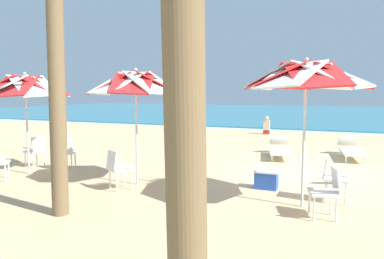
{
  "coord_description": "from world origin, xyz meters",
  "views": [
    {
      "loc": [
        0.74,
        -9.72,
        2.1
      ],
      "look_at": [
        -3.27,
        0.12,
        1.0
      ],
      "focal_mm": 33.67,
      "sensor_mm": 36.0,
      "label": 1
    }
  ],
  "objects": [
    {
      "name": "plastic_chair_0",
      "position": [
        0.69,
        -2.43,
        0.5
      ],
      "size": [
        0.48,
        0.45,
        0.87
      ],
      "color": "white",
      "rests_on": "ground"
    },
    {
      "name": "surf_foam",
      "position": [
        0.0,
        10.43,
        0.01
      ],
      "size": [
        80.0,
        0.7,
        0.01
      ],
      "primitive_type": "cube",
      "color": "white",
      "rests_on": "ground"
    },
    {
      "name": "beach_umbrella_0",
      "position": [
        0.19,
        -2.98,
        2.37
      ],
      "size": [
        2.27,
        2.27,
        2.72
      ],
      "color": "silver",
      "rests_on": "ground"
    },
    {
      "name": "plastic_chair_1",
      "position": [
        0.63,
        -3.47,
        0.5
      ],
      "size": [
        0.56,
        0.54,
        0.87
      ],
      "color": "white",
      "rests_on": "ground"
    },
    {
      "name": "ground_plane",
      "position": [
        0.0,
        0.0,
        0.0
      ],
      "size": [
        80.0,
        80.0,
        0.0
      ],
      "primitive_type": "plane",
      "color": "#D3B784"
    },
    {
      "name": "beachgoer_seated",
      "position": [
        -2.57,
        8.52,
        0.29
      ],
      "size": [
        0.3,
        0.93,
        0.92
      ],
      "color": "red",
      "rests_on": "ground"
    },
    {
      "name": "sun_lounger_1",
      "position": [
        -0.98,
        2.09,
        0.28
      ],
      "size": [
        1.03,
        2.22,
        0.62
      ],
      "color": "white",
      "rests_on": "ground"
    },
    {
      "name": "beach_umbrella_1",
      "position": [
        -3.46,
        -2.73,
        2.27
      ],
      "size": [
        2.13,
        2.13,
        2.64
      ],
      "color": "silver",
      "rests_on": "ground"
    },
    {
      "name": "palm_tree_1",
      "position": [
        -3.65,
        -4.98,
        3.15
      ],
      "size": [
        2.59,
        3.11,
        4.82
      ],
      "color": "brown",
      "rests_on": "ground"
    },
    {
      "name": "sun_lounger_0",
      "position": [
        1.18,
        2.73,
        0.28
      ],
      "size": [
        0.86,
        2.2,
        0.62
      ],
      "color": "white",
      "rests_on": "ground"
    },
    {
      "name": "sea",
      "position": [
        0.0,
        28.73,
        0.05
      ],
      "size": [
        80.0,
        36.0,
        0.1
      ],
      "primitive_type": "cube",
      "color": "teal",
      "rests_on": "ground"
    },
    {
      "name": "plastic_chair_4",
      "position": [
        -7.11,
        -2.11,
        0.5
      ],
      "size": [
        0.53,
        0.51,
        0.87
      ],
      "color": "white",
      "rests_on": "ground"
    },
    {
      "name": "cooler_box",
      "position": [
        -0.66,
        -1.97,
        0.2
      ],
      "size": [
        0.5,
        0.34,
        0.4
      ],
      "color": "blue",
      "rests_on": "ground"
    },
    {
      "name": "plastic_chair_2",
      "position": [
        -3.61,
        -3.28,
        0.5
      ],
      "size": [
        0.61,
        0.62,
        0.87
      ],
      "color": "white",
      "rests_on": "ground"
    },
    {
      "name": "plastic_chair_6",
      "position": [
        -6.14,
        -2.0,
        0.5
      ],
      "size": [
        0.58,
        0.6,
        0.87
      ],
      "color": "white",
      "rests_on": "ground"
    },
    {
      "name": "beach_umbrella_2",
      "position": [
        -6.62,
        -2.84,
        2.23
      ],
      "size": [
        2.19,
        2.19,
        2.61
      ],
      "color": "silver",
      "rests_on": "ground"
    },
    {
      "name": "plastic_chair_3",
      "position": [
        -2.54,
        -2.37,
        0.5
      ],
      "size": [
        0.55,
        0.57,
        0.87
      ],
      "color": "white",
      "rests_on": "ground"
    }
  ]
}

